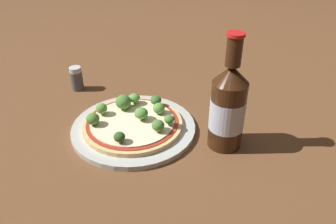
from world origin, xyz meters
TOP-DOWN VIEW (x-y plane):
  - ground_plane at (0.00, 0.00)m, footprint 3.00×3.00m
  - plate at (0.02, -0.03)m, footprint 0.28×0.28m
  - pizza at (0.02, -0.03)m, footprint 0.22×0.22m
  - broccoli_floret_0 at (0.08, -0.07)m, footprint 0.02×0.02m
  - broccoli_floret_1 at (0.08, 0.01)m, footprint 0.03×0.03m
  - broccoli_floret_2 at (-0.04, -0.03)m, footprint 0.04×0.04m
  - broccoli_floret_3 at (0.02, -0.01)m, footprint 0.03×0.03m
  - broccoli_floret_4 at (-0.03, -0.08)m, footprint 0.03×0.03m
  - broccoli_floret_5 at (0.07, 0.04)m, footprint 0.02×0.02m
  - broccoli_floret_6 at (0.01, 0.04)m, footprint 0.03×0.03m
  - broccoli_floret_7 at (-0.02, 0.04)m, footprint 0.03×0.03m
  - broccoli_floret_8 at (0.00, -0.11)m, footprint 0.03×0.03m
  - broccoli_floret_9 at (-0.05, 0.00)m, footprint 0.03×0.03m
  - beer_bottle at (0.14, 0.13)m, footprint 0.07×0.07m
  - pepper_shaker at (-0.23, -0.11)m, footprint 0.03×0.03m

SIDE VIEW (x-z plane):
  - ground_plane at x=0.00m, z-range 0.00..0.00m
  - plate at x=0.02m, z-range 0.00..0.01m
  - pizza at x=0.02m, z-range 0.01..0.03m
  - pepper_shaker at x=-0.23m, z-range 0.00..0.06m
  - broccoli_floret_0 at x=0.08m, z-range 0.03..0.05m
  - broccoli_floret_7 at x=-0.02m, z-range 0.03..0.05m
  - broccoli_floret_6 at x=0.01m, z-range 0.03..0.05m
  - broccoli_floret_1 at x=0.08m, z-range 0.03..0.05m
  - broccoli_floret_5 at x=0.07m, z-range 0.03..0.05m
  - broccoli_floret_8 at x=0.00m, z-range 0.03..0.06m
  - broccoli_floret_9 at x=-0.05m, z-range 0.03..0.05m
  - broccoli_floret_4 at x=-0.03m, z-range 0.03..0.06m
  - broccoli_floret_3 at x=0.02m, z-range 0.03..0.06m
  - broccoli_floret_2 at x=-0.04m, z-range 0.03..0.06m
  - beer_bottle at x=0.14m, z-range -0.03..0.21m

